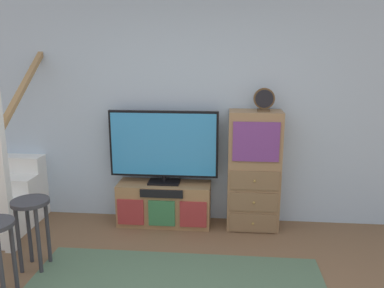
{
  "coord_description": "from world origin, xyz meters",
  "views": [
    {
      "loc": [
        0.41,
        -2.01,
        1.98
      ],
      "look_at": [
        0.07,
        1.69,
        1.1
      ],
      "focal_mm": 36.23,
      "sensor_mm": 36.0,
      "label": 1
    }
  ],
  "objects_px": {
    "desk_clock": "(264,100)",
    "television": "(164,145)",
    "media_console": "(164,204)",
    "side_cabinet": "(254,171)",
    "bar_stool_far": "(32,217)"
  },
  "relations": [
    {
      "from": "television",
      "to": "side_cabinet",
      "type": "bearing_deg",
      "value": -0.76
    },
    {
      "from": "media_console",
      "to": "desk_clock",
      "type": "distance_m",
      "value": 1.66
    },
    {
      "from": "side_cabinet",
      "to": "desk_clock",
      "type": "xyz_separation_m",
      "value": [
        0.08,
        -0.01,
        0.81
      ]
    },
    {
      "from": "media_console",
      "to": "desk_clock",
      "type": "relative_size",
      "value": 4.29
    },
    {
      "from": "television",
      "to": "side_cabinet",
      "type": "xyz_separation_m",
      "value": [
        1.02,
        -0.01,
        -0.27
      ]
    },
    {
      "from": "side_cabinet",
      "to": "bar_stool_far",
      "type": "distance_m",
      "value": 2.34
    },
    {
      "from": "media_console",
      "to": "bar_stool_far",
      "type": "distance_m",
      "value": 1.51
    },
    {
      "from": "media_console",
      "to": "television",
      "type": "height_order",
      "value": "television"
    },
    {
      "from": "media_console",
      "to": "television",
      "type": "xyz_separation_m",
      "value": [
        -0.0,
        0.02,
        0.7
      ]
    },
    {
      "from": "media_console",
      "to": "bar_stool_far",
      "type": "relative_size",
      "value": 1.59
    },
    {
      "from": "desk_clock",
      "to": "television",
      "type": "bearing_deg",
      "value": 178.52
    },
    {
      "from": "television",
      "to": "side_cabinet",
      "type": "height_order",
      "value": "side_cabinet"
    },
    {
      "from": "media_console",
      "to": "television",
      "type": "bearing_deg",
      "value": 90.0
    },
    {
      "from": "media_console",
      "to": "side_cabinet",
      "type": "height_order",
      "value": "side_cabinet"
    },
    {
      "from": "media_console",
      "to": "bar_stool_far",
      "type": "bearing_deg",
      "value": -134.74
    }
  ]
}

